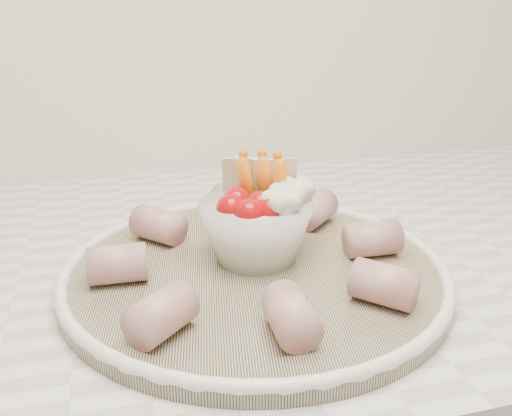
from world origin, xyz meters
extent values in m
cube|color=silver|center=(0.00, 1.45, 0.90)|extent=(2.04, 0.62, 0.04)
cylinder|color=navy|center=(0.00, 1.36, 0.93)|extent=(0.44, 0.44, 0.01)
torus|color=white|center=(0.00, 1.36, 0.94)|extent=(0.38, 0.38, 0.01)
sphere|color=#A70A0C|center=(-0.02, 1.37, 0.99)|extent=(0.03, 0.03, 0.03)
sphere|color=#A70A0C|center=(0.00, 1.36, 0.99)|extent=(0.03, 0.03, 0.03)
sphere|color=#A70A0C|center=(0.02, 1.36, 0.99)|extent=(0.03, 0.03, 0.03)
sphere|color=#A70A0C|center=(-0.01, 1.39, 0.99)|extent=(0.03, 0.03, 0.03)
sphere|color=#A70A0C|center=(0.01, 1.38, 0.99)|extent=(0.03, 0.03, 0.03)
sphere|color=#486C24|center=(0.01, 1.40, 0.99)|extent=(0.02, 0.02, 0.02)
cone|color=orange|center=(0.01, 1.41, 1.00)|extent=(0.04, 0.04, 0.07)
cone|color=orange|center=(0.03, 1.41, 1.00)|extent=(0.04, 0.05, 0.07)
cone|color=orange|center=(0.04, 1.40, 1.00)|extent=(0.03, 0.05, 0.07)
sphere|color=silver|center=(0.04, 1.37, 1.00)|extent=(0.03, 0.03, 0.03)
sphere|color=silver|center=(0.03, 1.36, 1.00)|extent=(0.03, 0.03, 0.03)
sphere|color=silver|center=(0.05, 1.39, 1.00)|extent=(0.03, 0.03, 0.03)
cube|color=beige|center=(0.02, 1.42, 1.01)|extent=(0.04, 0.04, 0.05)
cube|color=beige|center=(0.04, 1.41, 1.01)|extent=(0.05, 0.02, 0.05)
cube|color=beige|center=(0.01, 1.42, 1.01)|extent=(0.05, 0.02, 0.05)
cylinder|color=#A44B51|center=(0.13, 1.36, 0.95)|extent=(0.05, 0.04, 0.04)
cylinder|color=#A44B51|center=(0.10, 1.45, 0.95)|extent=(0.06, 0.06, 0.04)
cylinder|color=#A44B51|center=(0.01, 1.50, 0.95)|extent=(0.04, 0.05, 0.04)
cylinder|color=#A44B51|center=(-0.08, 1.45, 0.95)|extent=(0.06, 0.06, 0.04)
cylinder|color=#A44B51|center=(-0.13, 1.37, 0.95)|extent=(0.05, 0.04, 0.04)
cylinder|color=#A44B51|center=(-0.10, 1.27, 0.95)|extent=(0.06, 0.06, 0.04)
cylinder|color=#A44B51|center=(0.00, 1.24, 0.95)|extent=(0.04, 0.05, 0.04)
cylinder|color=#A44B51|center=(0.09, 1.27, 0.95)|extent=(0.06, 0.06, 0.04)
camera|label=1|loc=(-0.13, 0.88, 1.19)|focal=40.00mm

